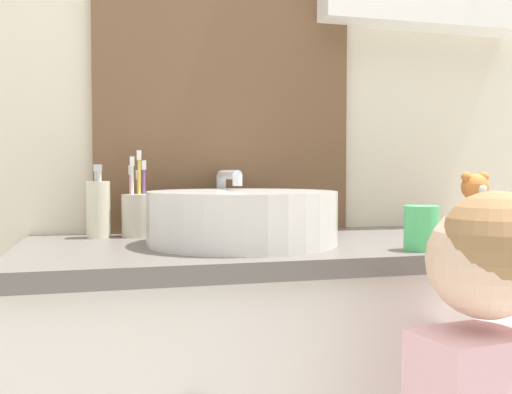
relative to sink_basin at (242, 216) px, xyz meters
name	(u,v)px	position (x,y,z in m)	size (l,w,h in m)	color
wall_back	(270,56)	(0.15, 0.30, 0.40)	(3.20, 0.18, 2.50)	beige
sink_basin	(242,216)	(0.00, 0.00, 0.00)	(0.40, 0.45, 0.16)	silver
toothbrush_holder	(137,212)	(-0.21, 0.19, 0.00)	(0.07, 0.07, 0.20)	beige
soap_dispenser	(98,208)	(-0.30, 0.19, 0.01)	(0.05, 0.05, 0.17)	beige
teddy_bear	(475,206)	(0.56, -0.01, 0.01)	(0.08, 0.07, 0.15)	orange
drinking_cup	(421,228)	(0.31, -0.19, -0.01)	(0.07, 0.07, 0.09)	#4CC670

